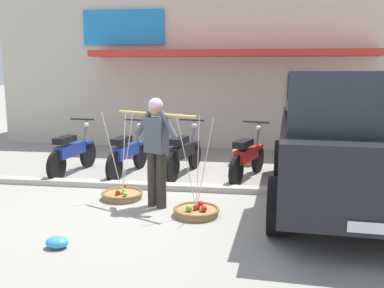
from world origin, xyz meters
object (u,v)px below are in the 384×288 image
fruit_basket_right_side (197,211)px  motorcycle_nearest_shop (72,152)px  parked_truck (345,142)px  wooden_crate (242,158)px  motorcycle_end_of_row (247,157)px  motorcycle_second_in_row (127,153)px  fruit_basket_left_side (122,194)px  motorcycle_third_in_row (183,153)px  plastic_litter_bag (57,242)px  fruit_vendor (156,145)px

fruit_basket_right_side → motorcycle_nearest_shop: bearing=143.0°
parked_truck → wooden_crate: bearing=120.0°
parked_truck → motorcycle_nearest_shop: bearing=163.9°
fruit_basket_right_side → motorcycle_end_of_row: (0.67, 2.22, 0.38)m
motorcycle_nearest_shop → motorcycle_second_in_row: same height
fruit_basket_left_side → motorcycle_third_in_row: size_ratio=0.81×
motorcycle_second_in_row → wooden_crate: bearing=30.0°
plastic_litter_bag → parked_truck: bearing=29.8°
motorcycle_second_in_row → wooden_crate: 2.62m
fruit_basket_left_side → motorcycle_nearest_shop: fruit_basket_left_side is taller
fruit_vendor → motorcycle_second_in_row: size_ratio=0.93×
fruit_basket_left_side → plastic_litter_bag: 2.06m
plastic_litter_bag → motorcycle_end_of_row: bearing=59.2°
fruit_basket_left_side → motorcycle_second_in_row: 1.66m
fruit_basket_left_side → wooden_crate: fruit_basket_left_side is taller
motorcycle_end_of_row → plastic_litter_bag: motorcycle_end_of_row is taller
fruit_vendor → wooden_crate: (1.20, 3.20, -0.82)m
motorcycle_nearest_shop → fruit_vendor: bearing=-39.8°
fruit_basket_right_side → plastic_litter_bag: fruit_basket_right_side is taller
fruit_vendor → wooden_crate: size_ratio=3.85×
fruit_vendor → motorcycle_nearest_shop: fruit_vendor is taller
parked_truck → fruit_basket_right_side: bearing=-162.1°
motorcycle_end_of_row → motorcycle_nearest_shop: bearing=-178.9°
motorcycle_nearest_shop → wooden_crate: size_ratio=4.13×
plastic_litter_bag → wooden_crate: bearing=67.6°
motorcycle_nearest_shop → motorcycle_third_in_row: bearing=5.5°
motorcycle_second_in_row → motorcycle_third_in_row: bearing=7.6°
fruit_basket_left_side → fruit_basket_right_side: bearing=-26.0°
fruit_basket_right_side → motorcycle_nearest_shop: 3.60m
motorcycle_end_of_row → fruit_basket_right_side: bearing=-106.8°
motorcycle_third_in_row → motorcycle_second_in_row: bearing=-172.4°
motorcycle_end_of_row → fruit_vendor: bearing=-125.3°
motorcycle_third_in_row → plastic_litter_bag: size_ratio=6.42×
fruit_basket_left_side → fruit_basket_right_side: same height
motorcycle_second_in_row → plastic_litter_bag: size_ratio=6.48×
motorcycle_second_in_row → motorcycle_nearest_shop: bearing=-176.5°
fruit_basket_right_side → motorcycle_end_of_row: fruit_basket_right_side is taller
plastic_litter_bag → wooden_crate: wooden_crate is taller
wooden_crate → fruit_basket_left_side: bearing=-123.0°
motorcycle_second_in_row → plastic_litter_bag: motorcycle_second_in_row is taller
motorcycle_second_in_row → wooden_crate: (2.26, 1.30, -0.29)m
parked_truck → wooden_crate: 3.38m
fruit_vendor → plastic_litter_bag: 2.12m
plastic_litter_bag → wooden_crate: (2.03, 4.93, 0.09)m
motorcycle_nearest_shop → motorcycle_third_in_row: (2.26, 0.22, 0.00)m
motorcycle_third_in_row → fruit_vendor: bearing=-91.9°
motorcycle_nearest_shop → plastic_litter_bag: motorcycle_nearest_shop is taller
parked_truck → fruit_vendor: bearing=-172.5°
motorcycle_third_in_row → motorcycle_nearest_shop: bearing=-174.5°
fruit_vendor → motorcycle_second_in_row: 2.23m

